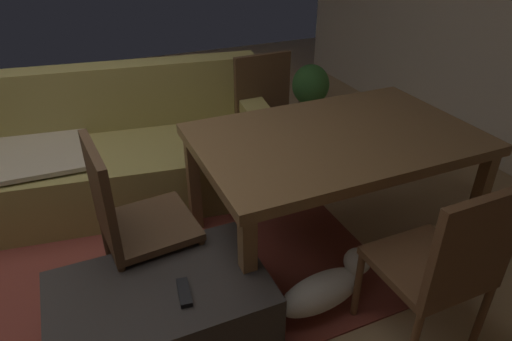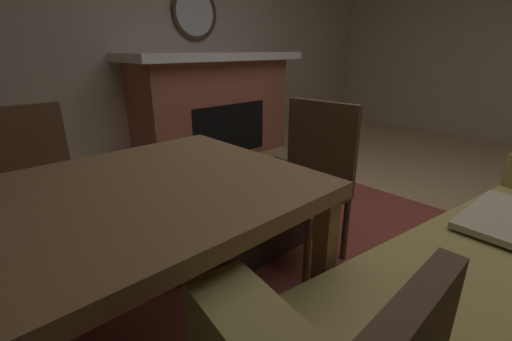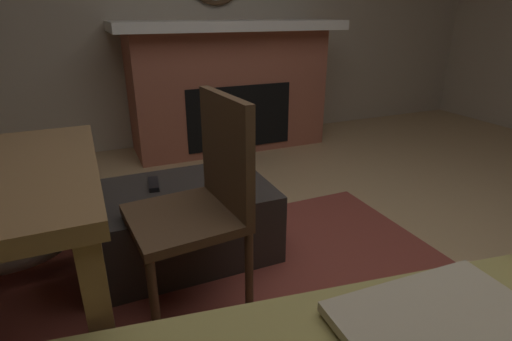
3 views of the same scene
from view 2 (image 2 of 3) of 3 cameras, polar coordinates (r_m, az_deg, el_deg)
floor at (r=2.46m, az=21.29°, el=-11.00°), size 8.43×8.43×0.00m
wall_back_fireplace_side at (r=4.07m, az=-15.06°, el=22.62°), size 7.43×0.12×2.89m
area_rug at (r=2.01m, az=14.78°, el=-17.54°), size 2.60×2.00×0.01m
fireplace at (r=3.97m, az=-7.03°, el=10.75°), size 2.01×0.76×1.16m
round_wall_mirror at (r=4.17m, az=-10.20°, el=24.56°), size 0.58×0.05×0.58m
ottoman_coffee_table at (r=2.29m, az=0.22°, el=-6.39°), size 0.97×0.61×0.39m
tv_remote at (r=2.21m, az=-3.17°, el=-1.56°), size 0.07×0.17×0.02m
dining_table at (r=1.26m, az=-26.54°, el=-7.88°), size 1.57×1.00×0.74m
dining_chair_south at (r=2.12m, az=-33.27°, el=-2.24°), size 0.44×0.44×0.93m
dining_chair_west at (r=1.95m, az=8.86°, el=-0.85°), size 0.48×0.48×0.93m
small_dog at (r=2.01m, az=-19.87°, el=-12.81°), size 0.55×0.25×0.27m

